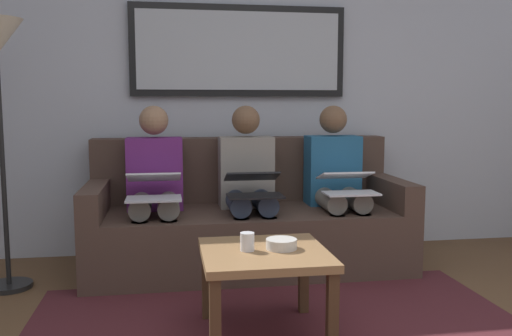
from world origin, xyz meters
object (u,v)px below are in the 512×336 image
(person_middle, at_px, (248,182))
(laptop_silver, at_px, (154,186))
(person_right, at_px, (155,184))
(coffee_table, at_px, (264,263))
(couch, at_px, (247,222))
(laptop_black, at_px, (253,185))
(bowl, at_px, (282,244))
(person_left, at_px, (336,180))
(cup, at_px, (247,242))
(framed_mirror, at_px, (239,51))
(laptop_white, at_px, (348,183))

(person_middle, bearing_deg, laptop_silver, 20.19)
(person_middle, distance_m, person_right, 0.64)
(coffee_table, relative_size, person_middle, 0.54)
(couch, height_order, laptop_black, couch)
(laptop_black, relative_size, person_right, 0.31)
(couch, distance_m, bowl, 1.22)
(person_left, bearing_deg, person_right, 0.00)
(laptop_black, bearing_deg, cup, 79.24)
(couch, xyz_separation_m, person_middle, (0.00, 0.07, 0.30))
(couch, relative_size, cup, 24.44)
(framed_mirror, xyz_separation_m, person_left, (-0.64, 0.46, -0.94))
(bowl, distance_m, person_middle, 1.15)
(person_middle, xyz_separation_m, laptop_silver, (0.64, 0.24, 0.02))
(couch, distance_m, laptop_silver, 0.78)
(person_right, bearing_deg, framed_mirror, -144.48)
(laptop_white, xyz_separation_m, laptop_black, (0.64, -0.01, 0.00))
(cup, height_order, laptop_black, laptop_black)
(cup, relative_size, laptop_white, 0.25)
(couch, distance_m, person_middle, 0.31)
(coffee_table, relative_size, cup, 6.84)
(framed_mirror, relative_size, bowl, 10.63)
(person_left, xyz_separation_m, laptop_white, (0.00, 0.25, 0.02))
(coffee_table, height_order, laptop_black, laptop_black)
(laptop_silver, bearing_deg, couch, -154.59)
(framed_mirror, bearing_deg, coffee_table, 86.89)
(bowl, height_order, laptop_white, laptop_white)
(laptop_white, distance_m, laptop_silver, 1.28)
(laptop_white, bearing_deg, person_middle, -21.11)
(laptop_black, distance_m, laptop_silver, 0.64)
(framed_mirror, distance_m, person_left, 1.23)
(coffee_table, relative_size, bowl, 4.00)
(person_middle, bearing_deg, cup, 81.45)
(laptop_white, xyz_separation_m, laptop_silver, (1.28, -0.01, 0.01))
(couch, bearing_deg, framed_mirror, -90.00)
(framed_mirror, height_order, laptop_white, framed_mirror)
(person_right, distance_m, laptop_silver, 0.24)
(cup, distance_m, person_middle, 1.16)
(laptop_white, height_order, person_right, person_right)
(person_left, distance_m, person_middle, 0.64)
(cup, height_order, person_left, person_left)
(cup, distance_m, laptop_white, 1.22)
(person_left, bearing_deg, laptop_white, 90.00)
(cup, bearing_deg, bowl, -177.75)
(couch, distance_m, framed_mirror, 1.30)
(couch, height_order, coffee_table, couch)
(couch, relative_size, laptop_white, 6.22)
(coffee_table, relative_size, laptop_silver, 1.63)
(bowl, relative_size, person_left, 0.14)
(laptop_black, bearing_deg, person_left, -159.50)
(cup, xyz_separation_m, laptop_silver, (0.47, -0.91, 0.15))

